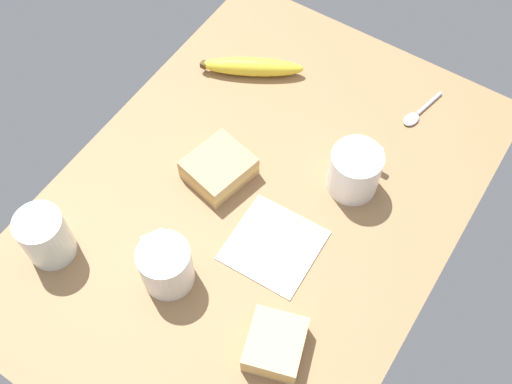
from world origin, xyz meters
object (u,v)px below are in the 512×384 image
at_px(coffee_mug_milky, 166,266).
at_px(banana, 252,67).
at_px(sandwich_main, 275,345).
at_px(glass_of_milk, 46,238).
at_px(coffee_mug_black, 355,170).
at_px(sandwich_side, 219,168).
at_px(spoon, 417,114).
at_px(paper_napkin, 274,245).

relative_size(coffee_mug_milky, banana, 0.55).
relative_size(sandwich_main, glass_of_milk, 1.15).
relative_size(coffee_mug_black, glass_of_milk, 1.14).
bearing_deg(banana, sandwich_side, -160.47).
bearing_deg(glass_of_milk, sandwich_side, -28.43).
bearing_deg(coffee_mug_milky, spoon, -20.31).
xyz_separation_m(coffee_mug_black, sandwich_side, (-0.11, 0.20, -0.02)).
bearing_deg(coffee_mug_milky, banana, 16.08).
relative_size(sandwich_side, banana, 0.65).
bearing_deg(sandwich_main, coffee_mug_milky, 88.19).
relative_size(coffee_mug_black, spoon, 1.01).
distance_m(coffee_mug_black, glass_of_milk, 0.51).
bearing_deg(coffee_mug_milky, paper_napkin, -38.56).
xyz_separation_m(coffee_mug_milky, paper_napkin, (0.14, -0.11, -0.04)).
bearing_deg(banana, glass_of_milk, 172.69).
relative_size(coffee_mug_milky, glass_of_milk, 1.08).
height_order(coffee_mug_milky, paper_napkin, coffee_mug_milky).
height_order(spoon, paper_napkin, spoon).
bearing_deg(paper_napkin, glass_of_milk, 124.22).
xyz_separation_m(sandwich_side, paper_napkin, (-0.06, -0.15, -0.02)).
bearing_deg(glass_of_milk, coffee_mug_black, -42.76).
bearing_deg(sandwich_side, sandwich_main, -130.27).
height_order(coffee_mug_black, glass_of_milk, glass_of_milk).
height_order(sandwich_main, banana, sandwich_main).
bearing_deg(coffee_mug_black, banana, 67.23).
distance_m(coffee_mug_milky, paper_napkin, 0.18).
distance_m(coffee_mug_milky, sandwich_main, 0.20).
bearing_deg(spoon, glass_of_milk, 146.81).
distance_m(coffee_mug_milky, sandwich_side, 0.21).
bearing_deg(banana, coffee_mug_milky, -163.92).
distance_m(sandwich_main, sandwich_side, 0.32).
xyz_separation_m(coffee_mug_milky, sandwich_side, (0.20, 0.04, -0.02)).
distance_m(banana, spoon, 0.32).
relative_size(glass_of_milk, banana, 0.51).
height_order(coffee_mug_milky, banana, coffee_mug_milky).
height_order(coffee_mug_milky, glass_of_milk, glass_of_milk).
xyz_separation_m(sandwich_side, banana, (0.23, 0.08, -0.00)).
height_order(coffee_mug_milky, sandwich_main, coffee_mug_milky).
bearing_deg(coffee_mug_black, spoon, -8.38).
distance_m(glass_of_milk, banana, 0.50).
xyz_separation_m(spoon, paper_napkin, (-0.37, 0.08, -0.00)).
height_order(coffee_mug_black, coffee_mug_milky, same).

